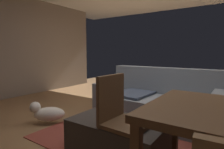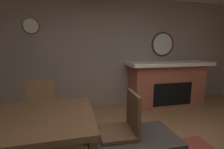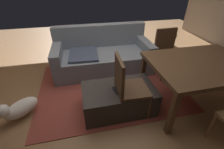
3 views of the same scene
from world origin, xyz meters
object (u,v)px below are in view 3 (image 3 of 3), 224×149
dining_chair_north (167,50)px  potted_plant (171,37)px  ottoman_coffee_table (119,99)px  dining_table (201,67)px  tv_remote (116,91)px  dining_chair_west (126,84)px  small_dog (19,108)px  couch (102,55)px

dining_chair_north → potted_plant: bearing=54.5°
ottoman_coffee_table → dining_table: dining_table is taller
tv_remote → potted_plant: size_ratio=0.36×
dining_chair_west → small_dog: size_ratio=1.81×
small_dog → tv_remote: bearing=-7.4°
potted_plant → dining_table: bearing=-113.0°
ottoman_coffee_table → dining_chair_west: 0.34m
ottoman_coffee_table → tv_remote: 0.23m
tv_remote → couch: bearing=81.5°
dining_chair_west → dining_chair_north: bearing=39.6°
potted_plant → tv_remote: bearing=-134.6°
dining_chair_west → dining_chair_north: 1.46m
dining_table → small_dog: dining_table is taller
ottoman_coffee_table → dining_chair_west: (0.08, -0.09, 0.32)m
dining_chair_west → potted_plant: (2.11, 2.31, -0.28)m
dining_chair_west → ottoman_coffee_table: bearing=133.8°
tv_remote → small_dog: (-1.39, 0.18, -0.23)m
ottoman_coffee_table → dining_chair_north: size_ratio=1.15×
dining_chair_north → ottoman_coffee_table: bearing=-145.1°
tv_remote → dining_chair_west: dining_chair_west is taller
couch → dining_chair_west: bearing=-85.5°
couch → potted_plant: (2.22, 0.91, -0.07)m
dining_chair_north → couch: bearing=159.1°
dining_table → dining_chair_north: dining_chair_north is taller
dining_table → couch: bearing=131.4°
couch → ottoman_coffee_table: (0.03, -1.31, -0.11)m
dining_chair_north → small_dog: dining_chair_north is taller
potted_plant → small_dog: (-3.64, -2.10, -0.05)m
ottoman_coffee_table → dining_table: bearing=-4.3°
ottoman_coffee_table → potted_plant: (2.20, 2.23, 0.04)m
dining_chair_west → tv_remote: bearing=166.0°
dining_table → dining_chair_west: 1.14m
couch → dining_chair_west: 1.42m
ottoman_coffee_table → dining_table: 1.30m
dining_chair_west → small_dog: (-1.53, 0.21, -0.34)m
ottoman_coffee_table → dining_chair_north: dining_chair_north is taller
dining_table → potted_plant: dining_table is taller
couch → potted_plant: bearing=22.4°
couch → tv_remote: 1.37m
ottoman_coffee_table → potted_plant: bearing=45.4°
tv_remote → dining_chair_north: bearing=28.0°
dining_chair_north → potted_plant: size_ratio=2.08×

